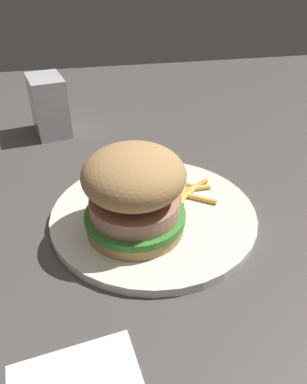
{
  "coord_description": "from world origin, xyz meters",
  "views": [
    {
      "loc": [
        0.35,
        -0.11,
        0.3
      ],
      "look_at": [
        -0.03,
        -0.03,
        0.04
      ],
      "focal_mm": 33.71,
      "sensor_mm": 36.0,
      "label": 1
    }
  ],
  "objects_px": {
    "napkin_dispenser": "(49,106)",
    "fries_pile": "(179,188)",
    "plate": "(154,214)",
    "sandwich": "(135,192)"
  },
  "relations": [
    {
      "from": "sandwich",
      "to": "plate",
      "type": "bearing_deg",
      "value": 137.9
    },
    {
      "from": "plate",
      "to": "sandwich",
      "type": "bearing_deg",
      "value": -42.1
    },
    {
      "from": "fries_pile",
      "to": "napkin_dispenser",
      "type": "distance_m",
      "value": 0.33
    },
    {
      "from": "sandwich",
      "to": "fries_pile",
      "type": "xyz_separation_m",
      "value": [
        -0.07,
        0.07,
        -0.05
      ]
    },
    {
      "from": "fries_pile",
      "to": "napkin_dispenser",
      "type": "bearing_deg",
      "value": -145.61
    },
    {
      "from": "plate",
      "to": "napkin_dispenser",
      "type": "bearing_deg",
      "value": -155.87
    },
    {
      "from": "sandwich",
      "to": "fries_pile",
      "type": "height_order",
      "value": "sandwich"
    },
    {
      "from": "napkin_dispenser",
      "to": "sandwich",
      "type": "bearing_deg",
      "value": -174.3
    },
    {
      "from": "napkin_dispenser",
      "to": "fries_pile",
      "type": "bearing_deg",
      "value": -157.64
    },
    {
      "from": "plate",
      "to": "fries_pile",
      "type": "bearing_deg",
      "value": 131.32
    }
  ]
}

